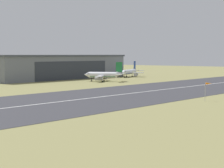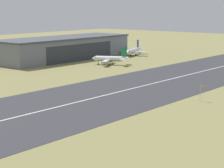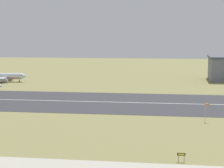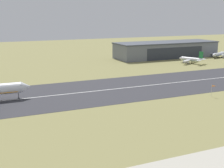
{
  "view_description": "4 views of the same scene",
  "coord_description": "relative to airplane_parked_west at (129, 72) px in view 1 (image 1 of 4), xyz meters",
  "views": [
    {
      "loc": [
        -101.08,
        15.27,
        13.16
      ],
      "look_at": [
        -23.67,
        77.64,
        6.42
      ],
      "focal_mm": 70.0,
      "sensor_mm": 36.0,
      "label": 1
    },
    {
      "loc": [
        -115.66,
        6.19,
        31.03
      ],
      "look_at": [
        -19.61,
        84.07,
        8.71
      ],
      "focal_mm": 70.0,
      "sensor_mm": 36.0,
      "label": 2
    },
    {
      "loc": [
        3.34,
        -53.47,
        24.76
      ],
      "look_at": [
        -18.94,
        92.96,
        7.78
      ],
      "focal_mm": 70.0,
      "sensor_mm": 36.0,
      "label": 3
    },
    {
      "loc": [
        -83.72,
        -33.21,
        36.52
      ],
      "look_at": [
        -28.63,
        91.35,
        5.41
      ],
      "focal_mm": 50.0,
      "sensor_mm": 36.0,
      "label": 4
    }
  ],
  "objects": [
    {
      "name": "runway_strip",
      "position": [
        -104.49,
        -65.5,
        -2.9
      ],
      "size": [
        440.69,
        49.08,
        0.06
      ],
      "primitive_type": "cube",
      "color": "#333338",
      "rests_on": "ground_plane"
    },
    {
      "name": "airplane_parked_centre",
      "position": [
        -42.83,
        -16.0,
        0.2
      ],
      "size": [
        19.01,
        20.46,
        9.47
      ],
      "color": "white",
      "rests_on": "ground_plane"
    },
    {
      "name": "airplane_parked_west",
      "position": [
        0.0,
        0.0,
        0.0
      ],
      "size": [
        25.5,
        18.04,
        9.13
      ],
      "color": "silver",
      "rests_on": "ground_plane"
    },
    {
      "name": "windsock_pole",
      "position": [
        -92.5,
        -96.47,
        1.73
      ],
      "size": [
        1.94,
        1.68,
        5.25
      ],
      "color": "#B7B7BC",
      "rests_on": "ground_plane"
    },
    {
      "name": "runway_centreline",
      "position": [
        -104.49,
        -65.5,
        -2.87
      ],
      "size": [
        396.62,
        0.7,
        0.01
      ],
      "primitive_type": "cube",
      "color": "silver",
      "rests_on": "runway_strip"
    },
    {
      "name": "hangar_building",
      "position": [
        -40.63,
        19.91,
        3.56
      ],
      "size": [
        88.36,
        27.39,
        12.96
      ],
      "color": "slate",
      "rests_on": "ground_plane"
    }
  ]
}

